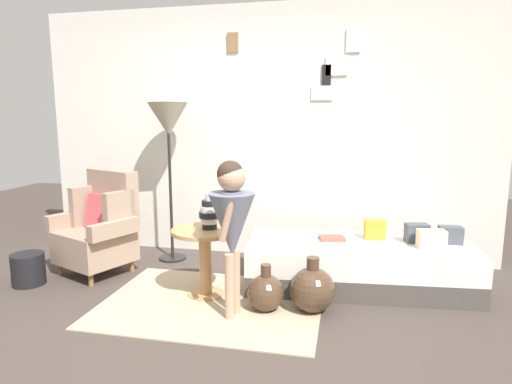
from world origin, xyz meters
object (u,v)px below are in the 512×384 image
Objects in this scene: daybed at (358,264)px; book_on_daybed at (332,238)px; magazine_basket at (28,269)px; demijohn_near at (266,292)px; demijohn_far at (312,289)px; floor_lamp at (168,125)px; armchair at (100,227)px; side_table at (205,249)px; vase_striped at (209,214)px; person_child at (232,218)px.

book_on_daybed is (-0.23, 0.03, 0.22)m from daybed.
book_on_daybed is 2.71m from magazine_basket.
book_on_daybed reaches higher than demijohn_near.
demijohn_far is 2.51m from magazine_basket.
daybed is 2.26m from floor_lamp.
armchair is 4.41× the size of book_on_daybed.
book_on_daybed is 0.79× the size of magazine_basket.
book_on_daybed is at bearing 12.70° from magazine_basket.
vase_striped is at bearing 32.66° from side_table.
daybed is 6.64× the size of vase_striped.
armchair is 1.81m from demijohn_near.
side_table is at bearing -52.17° from floor_lamp.
armchair is 0.49× the size of daybed.
armchair is 2.63× the size of demijohn_near.
book_on_daybed is at bearing 79.26° from demijohn_far.
daybed is 8.91× the size of book_on_daybed.
armchair reaches higher than magazine_basket.
demijohn_far is (2.05, -0.47, -0.26)m from armchair.
demijohn_far reaches higher than magazine_basket.
armchair is at bearing -176.99° from daybed.
side_table is at bearing -147.34° from vase_striped.
floor_lamp is (0.52, 0.49, 0.96)m from armchair.
demijohn_far is at bearing 20.31° from person_child.
vase_striped is at bearing 4.10° from magazine_basket.
vase_striped is 1.27m from floor_lamp.
daybed is 3.44× the size of side_table.
person_child is 3.17× the size of demijohn_near.
armchair is at bearing 165.04° from vase_striped.
person_child is (0.97, -1.16, -0.64)m from floor_lamp.
demijohn_far is (0.86, -0.15, -0.52)m from vase_striped.
demijohn_near is 0.36m from demijohn_far.
side_table is 1.44m from floor_lamp.
demijohn_far reaches higher than demijohn_near.
armchair is 1.70× the size of side_table.
armchair is at bearing 43.74° from magazine_basket.
book_on_daybed is at bearing 50.36° from person_child.
armchair is 3.46× the size of magazine_basket.
book_on_daybed is at bearing 55.48° from demijohn_near.
side_table is 0.29m from vase_striped.
demijohn_far is at bearing -9.62° from vase_striped.
person_child reaches higher than demijohn_near.
magazine_basket is (-0.46, -0.44, -0.30)m from armchair.
person_child is 5.31× the size of book_on_daybed.
side_table reaches higher than magazine_basket.
vase_striped reaches higher than side_table.
magazine_basket is (-2.86, -0.57, -0.06)m from daybed.
book_on_daybed is (0.97, 0.47, -0.28)m from vase_striped.
daybed is at bearing 11.16° from magazine_basket.
daybed is 1.38m from vase_striped.
vase_striped is 0.80× the size of demijohn_near.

